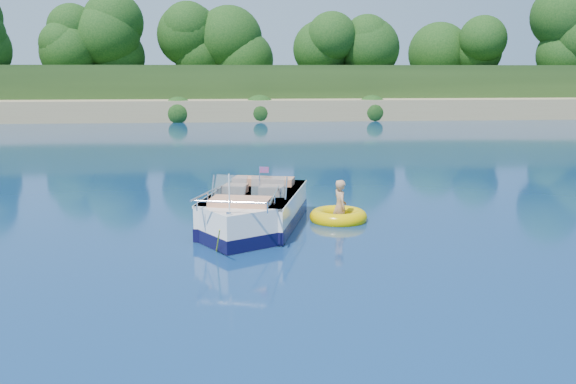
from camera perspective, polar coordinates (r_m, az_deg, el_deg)
name	(u,v)px	position (r m, az deg, el deg)	size (l,w,h in m)	color
ground	(332,265)	(12.11, 3.97, -6.47)	(160.00, 160.00, 0.00)	#0A244C
shoreline	(243,93)	(75.25, -4.06, 8.73)	(170.00, 59.00, 6.00)	#9D825B
treeline	(250,46)	(52.50, -3.42, 12.87)	(150.00, 7.12, 8.19)	#302010
motorboat	(252,213)	(14.76, -3.19, -1.91)	(2.80, 5.33, 1.81)	white
tow_tube	(338,217)	(15.58, 4.50, -2.21)	(1.43, 1.43, 0.37)	#EDBF00
boy	(339,221)	(15.55, 4.58, -2.60)	(0.50, 0.33, 1.37)	tan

